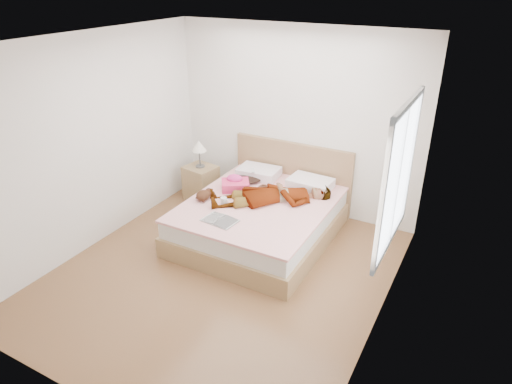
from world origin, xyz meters
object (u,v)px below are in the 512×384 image
coffee_mug (224,201)px  plush_toy (204,195)px  phone (253,170)px  nightstand (201,180)px  bed (263,215)px  towel (235,184)px  woman (272,192)px  magazine (220,220)px

coffee_mug → plush_toy: bearing=-175.1°
phone → nightstand: nightstand is taller
bed → plush_toy: bed is taller
coffee_mug → towel: bearing=102.7°
woman → bed: bearing=-97.3°
bed → plush_toy: (-0.67, -0.37, 0.31)m
magazine → plush_toy: (-0.48, 0.37, 0.07)m
towel → nightstand: (-0.83, 0.36, -0.27)m
coffee_mug → nightstand: 1.26m
magazine → coffee_mug: bearing=115.6°
coffee_mug → nightstand: nightstand is taller
phone → woman: bearing=-74.8°
bed → nightstand: bearing=160.4°
bed → nightstand: size_ratio=2.19×
woman → towel: (-0.59, 0.05, -0.03)m
plush_toy → nightstand: nightstand is taller
woman → coffee_mug: (-0.48, -0.40, -0.06)m
magazine → coffee_mug: 0.44m
magazine → phone: bearing=99.8°
towel → magazine: (0.29, -0.85, -0.07)m
nightstand → plush_toy: bearing=-52.5°
bed → phone: bearing=130.9°
plush_toy → coffee_mug: bearing=4.9°
coffee_mug → bed: bearing=42.1°
towel → nightstand: 0.94m
coffee_mug → nightstand: size_ratio=0.12×
woman → bed: bed is taller
coffee_mug → phone: bearing=91.1°
bed → coffee_mug: size_ratio=17.73×
bed → towel: 0.58m
phone → magazine: 1.23m
woman → coffee_mug: woman is taller
woman → magazine: (-0.29, -0.80, -0.10)m
phone → magazine: size_ratio=0.19×
bed → magazine: size_ratio=4.78×
coffee_mug → magazine: bearing=-64.4°
magazine → plush_toy: plush_toy is taller
towel → nightstand: size_ratio=0.49×
plush_toy → nightstand: 1.09m
nightstand → phone: bearing=-0.6°
towel → nightstand: bearing=156.7°
woman → plush_toy: (-0.77, -0.43, -0.04)m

